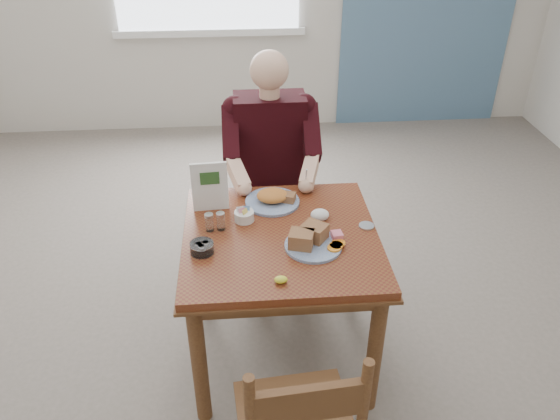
{
  "coord_description": "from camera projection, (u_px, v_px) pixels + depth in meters",
  "views": [
    {
      "loc": [
        -0.17,
        -2.07,
        2.2
      ],
      "look_at": [
        -0.0,
        0.0,
        0.88
      ],
      "focal_mm": 35.0,
      "sensor_mm": 36.0,
      "label": 1
    }
  ],
  "objects": [
    {
      "name": "creamer",
      "position": [
        202.0,
        248.0,
        2.39
      ],
      "size": [
        0.11,
        0.11,
        0.05
      ],
      "color": "white",
      "rests_on": "table"
    },
    {
      "name": "menu",
      "position": [
        210.0,
        186.0,
        2.64
      ],
      "size": [
        0.18,
        0.03,
        0.26
      ],
      "color": "white",
      "rests_on": "table"
    },
    {
      "name": "table",
      "position": [
        281.0,
        253.0,
        2.59
      ],
      "size": [
        0.92,
        0.92,
        0.75
      ],
      "color": "brown",
      "rests_on": "ground"
    },
    {
      "name": "far_plate",
      "position": [
        274.0,
        198.0,
        2.74
      ],
      "size": [
        0.35,
        0.35,
        0.07
      ],
      "color": "white",
      "rests_on": "table"
    },
    {
      "name": "floor",
      "position": [
        281.0,
        348.0,
        2.93
      ],
      "size": [
        6.0,
        6.0,
        0.0
      ],
      "primitive_type": "plane",
      "color": "#625A50",
      "rests_on": "ground"
    },
    {
      "name": "caddy",
      "position": [
        244.0,
        216.0,
        2.61
      ],
      "size": [
        0.12,
        0.12,
        0.07
      ],
      "color": "white",
      "rests_on": "table"
    },
    {
      "name": "napkin",
      "position": [
        320.0,
        215.0,
        2.61
      ],
      "size": [
        0.09,
        0.08,
        0.06
      ],
      "primitive_type": "ellipsoid",
      "rotation": [
        0.0,
        0.0,
        0.07
      ],
      "color": "white",
      "rests_on": "table"
    },
    {
      "name": "shakers",
      "position": [
        215.0,
        222.0,
        2.53
      ],
      "size": [
        0.1,
        0.05,
        0.09
      ],
      "color": "white",
      "rests_on": "table"
    },
    {
      "name": "near_plate",
      "position": [
        312.0,
        240.0,
        2.43
      ],
      "size": [
        0.34,
        0.34,
        0.09
      ],
      "color": "white",
      "rests_on": "table"
    },
    {
      "name": "lemon_wedge",
      "position": [
        281.0,
        280.0,
        2.23
      ],
      "size": [
        0.06,
        0.05,
        0.03
      ],
      "primitive_type": "ellipsoid",
      "rotation": [
        0.0,
        0.0,
        0.3
      ],
      "color": "yellow",
      "rests_on": "table"
    },
    {
      "name": "diner",
      "position": [
        271.0,
        154.0,
        3.09
      ],
      "size": [
        0.53,
        0.56,
        1.39
      ],
      "color": "gray",
      "rests_on": "chair_far"
    },
    {
      "name": "chair_far",
      "position": [
        270.0,
        196.0,
        3.34
      ],
      "size": [
        0.42,
        0.42,
        0.95
      ],
      "color": "brown",
      "rests_on": "ground"
    },
    {
      "name": "metal_dish",
      "position": [
        367.0,
        226.0,
        2.58
      ],
      "size": [
        0.08,
        0.08,
        0.01
      ],
      "primitive_type": "cylinder",
      "rotation": [
        0.0,
        0.0,
        -0.14
      ],
      "color": "silver",
      "rests_on": "table"
    }
  ]
}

